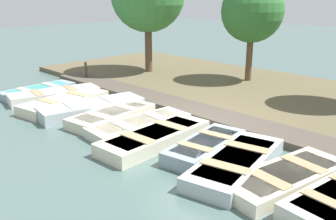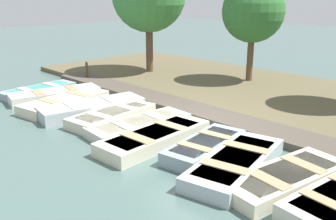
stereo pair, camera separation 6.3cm
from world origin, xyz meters
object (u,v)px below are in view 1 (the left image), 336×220
at_px(park_tree_left, 252,12).
at_px(rowboat_1, 55,95).
at_px(rowboat_6, 155,137).
at_px(rowboat_4, 112,116).
at_px(rowboat_8, 236,163).
at_px(rowboat_9, 286,177).
at_px(mooring_post_near, 86,71).
at_px(rowboat_2, 65,102).
at_px(rowboat_5, 140,125).
at_px(rowboat_3, 92,108).
at_px(rowboat_7, 205,146).
at_px(rowboat_0, 38,91).

bearing_deg(park_tree_left, rowboat_1, -27.40).
bearing_deg(rowboat_6, rowboat_4, -101.21).
distance_m(rowboat_6, rowboat_8, 2.52).
relative_size(rowboat_4, rowboat_9, 0.95).
bearing_deg(park_tree_left, rowboat_4, -1.74).
bearing_deg(rowboat_9, mooring_post_near, -92.44).
bearing_deg(mooring_post_near, rowboat_4, 64.86).
xyz_separation_m(mooring_post_near, park_tree_left, (-4.83, 5.77, 2.77)).
height_order(rowboat_2, rowboat_5, rowboat_2).
xyz_separation_m(rowboat_3, rowboat_6, (0.28, 3.51, -0.02)).
bearing_deg(rowboat_9, rowboat_2, -77.45).
bearing_deg(rowboat_7, rowboat_4, -96.58).
height_order(rowboat_5, mooring_post_near, mooring_post_near).
xyz_separation_m(rowboat_4, rowboat_8, (0.06, 4.94, 0.00)).
height_order(rowboat_2, rowboat_4, rowboat_2).
distance_m(rowboat_0, rowboat_5, 6.15).
height_order(rowboat_2, rowboat_9, rowboat_2).
height_order(rowboat_3, rowboat_4, rowboat_3).
height_order(rowboat_0, rowboat_7, rowboat_7).
distance_m(rowboat_3, rowboat_5, 2.36).
height_order(rowboat_2, rowboat_7, rowboat_2).
bearing_deg(rowboat_9, rowboat_6, -73.23).
height_order(rowboat_7, rowboat_8, rowboat_7).
bearing_deg(mooring_post_near, rowboat_3, 59.21).
bearing_deg(rowboat_2, park_tree_left, 150.61).
bearing_deg(park_tree_left, rowboat_5, 8.18).
relative_size(rowboat_6, mooring_post_near, 3.80).
relative_size(rowboat_7, rowboat_8, 0.79).
xyz_separation_m(rowboat_0, rowboat_6, (0.17, 7.30, 0.04)).
bearing_deg(rowboat_5, rowboat_3, -82.37).
distance_m(rowboat_2, rowboat_3, 1.39).
relative_size(rowboat_2, mooring_post_near, 3.82).
height_order(rowboat_0, rowboat_6, rowboat_6).
bearing_deg(rowboat_2, rowboat_3, 90.42).
bearing_deg(rowboat_7, park_tree_left, -162.76).
xyz_separation_m(rowboat_0, rowboat_7, (-0.33, 8.68, 0.03)).
bearing_deg(rowboat_6, rowboat_7, 106.74).
bearing_deg(rowboat_7, rowboat_8, 69.77).
xyz_separation_m(rowboat_2, rowboat_8, (-0.26, 7.39, -0.01)).
bearing_deg(rowboat_4, mooring_post_near, -122.56).
bearing_deg(rowboat_8, mooring_post_near, -116.51).
bearing_deg(rowboat_2, rowboat_8, 81.64).
relative_size(rowboat_9, mooring_post_near, 3.60).
xyz_separation_m(rowboat_1, rowboat_3, (-0.00, 2.58, 0.03)).
bearing_deg(rowboat_0, rowboat_6, 82.66).
height_order(rowboat_6, rowboat_8, rowboat_6).
distance_m(rowboat_0, rowboat_2, 2.43).
height_order(rowboat_7, park_tree_left, park_tree_left).
distance_m(rowboat_1, rowboat_3, 2.58).
xyz_separation_m(rowboat_8, rowboat_9, (-0.19, 1.17, -0.02)).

